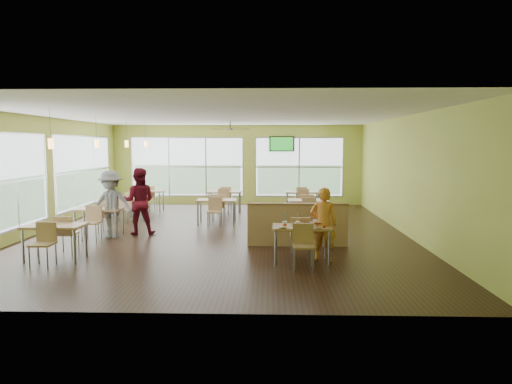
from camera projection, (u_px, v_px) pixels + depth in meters
room at (221, 175)px, 12.40m from camera, size 12.00×12.04×3.20m
window_bays at (153, 173)px, 15.55m from camera, size 9.24×10.24×2.38m
main_table at (302, 232)px, 9.45m from camera, size 1.22×1.52×0.87m
half_wall_divider at (298, 225)px, 10.91m from camera, size 2.40×0.14×1.04m
dining_tables at (194, 202)px, 14.23m from camera, size 6.92×8.72×0.87m
pendant_lights at (112, 144)px, 13.08m from camera, size 0.11×7.31×0.86m
ceiling_fan at (230, 129)px, 15.24m from camera, size 1.25×1.25×0.29m
tv_backwall at (282, 144)px, 18.11m from camera, size 1.00×0.07×0.60m
man_plaid at (323, 224)px, 9.53m from camera, size 0.64×0.49×1.55m
patron_maroon at (139, 201)px, 12.32m from camera, size 0.96×0.79×1.81m
patron_grey at (111, 204)px, 11.84m from camera, size 1.17×0.70×1.77m
cup_blue at (285, 224)px, 9.26m from camera, size 0.10×0.10×0.34m
cup_yellow at (298, 224)px, 9.33m from camera, size 0.09×0.09×0.32m
cup_red_near at (312, 225)px, 9.23m from camera, size 0.09×0.09×0.32m
cup_red_far at (315, 223)px, 9.37m from camera, size 0.10×0.10×0.37m
food_basket at (320, 223)px, 9.57m from camera, size 0.27×0.27×0.06m
ketchup_cup at (324, 227)px, 9.26m from camera, size 0.06×0.06×0.02m
wrapper_left at (282, 228)px, 9.16m from camera, size 0.17×0.15×0.04m
wrapper_mid at (299, 224)px, 9.57m from camera, size 0.25×0.23×0.05m
wrapper_right at (319, 228)px, 9.13m from camera, size 0.16×0.15×0.03m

